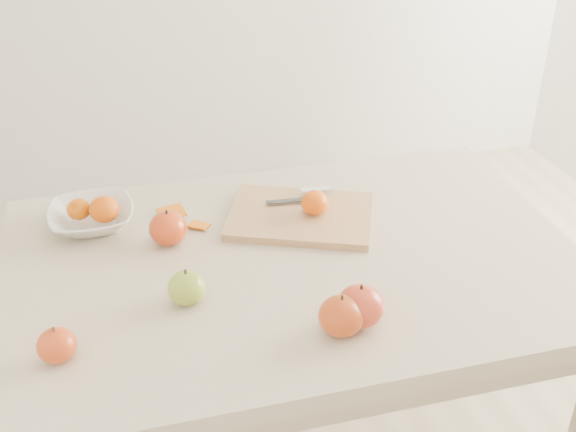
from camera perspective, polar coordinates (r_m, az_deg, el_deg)
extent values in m
cube|color=beige|center=(1.53, 0.48, -3.82)|extent=(1.20, 0.80, 0.04)
cylinder|color=#BCAA8E|center=(2.00, -17.58, -9.40)|extent=(0.06, 0.06, 0.71)
cylinder|color=#BCAA8E|center=(2.17, 11.91, -4.88)|extent=(0.06, 0.06, 0.71)
cube|color=tan|center=(1.64, 1.00, 0.00)|extent=(0.38, 0.34, 0.02)
ellipsoid|color=#E84308|center=(1.62, 2.13, 1.06)|extent=(0.06, 0.06, 0.05)
imported|color=white|center=(1.67, -15.26, -0.09)|extent=(0.19, 0.19, 0.05)
ellipsoid|color=#D26607|center=(1.67, -16.21, 0.52)|extent=(0.05, 0.05, 0.05)
ellipsoid|color=#D45907|center=(1.64, -14.32, 0.52)|extent=(0.07, 0.07, 0.06)
cube|color=#C75E0E|center=(1.68, -9.17, 0.17)|extent=(0.07, 0.06, 0.01)
cube|color=orange|center=(1.63, -7.04, -0.80)|extent=(0.06, 0.05, 0.01)
cube|color=white|center=(1.71, 2.26, 1.97)|extent=(0.08, 0.02, 0.01)
cube|color=#37393E|center=(1.67, -0.10, 1.20)|extent=(0.10, 0.02, 0.00)
ellipsoid|color=olive|center=(1.39, -8.00, -5.64)|extent=(0.07, 0.07, 0.07)
ellipsoid|color=#910905|center=(1.56, -9.45, -0.98)|extent=(0.08, 0.08, 0.07)
ellipsoid|color=maroon|center=(1.32, 5.74, -7.10)|extent=(0.09, 0.09, 0.08)
ellipsoid|color=#99200D|center=(1.31, -17.81, -9.70)|extent=(0.07, 0.07, 0.06)
ellipsoid|color=maroon|center=(1.30, 4.22, -7.89)|extent=(0.08, 0.08, 0.07)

